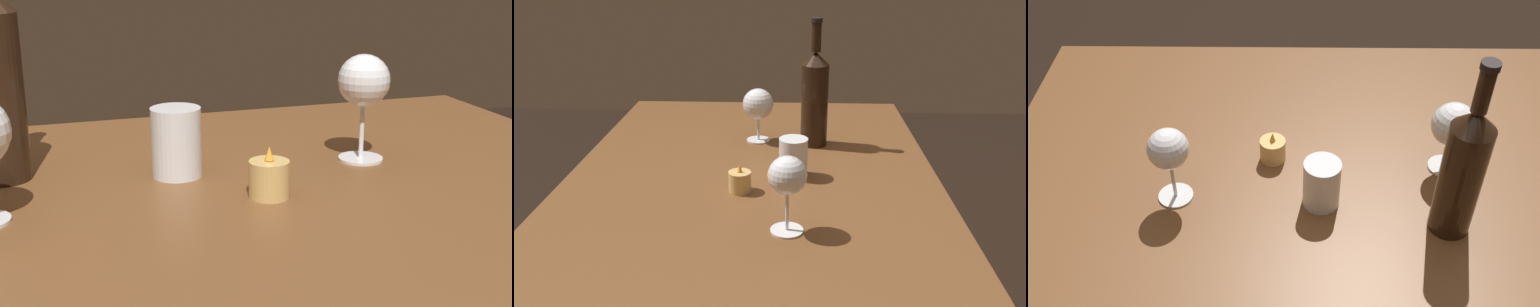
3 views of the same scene
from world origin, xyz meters
TOP-DOWN VIEW (x-y plane):
  - dining_table at (0.00, 0.00)m, footprint 1.30×0.90m
  - wine_glass_left at (0.28, 0.09)m, footprint 0.08×0.08m
  - water_tumbler at (-0.00, 0.10)m, footprint 0.07×0.07m
  - votive_candle at (0.09, -0.02)m, footprint 0.05×0.05m

SIDE VIEW (x-z plane):
  - dining_table at x=0.00m, z-range 0.28..1.02m
  - votive_candle at x=0.09m, z-range 0.73..0.80m
  - water_tumbler at x=0.00m, z-range 0.74..0.83m
  - wine_glass_left at x=0.28m, z-range 0.78..0.93m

